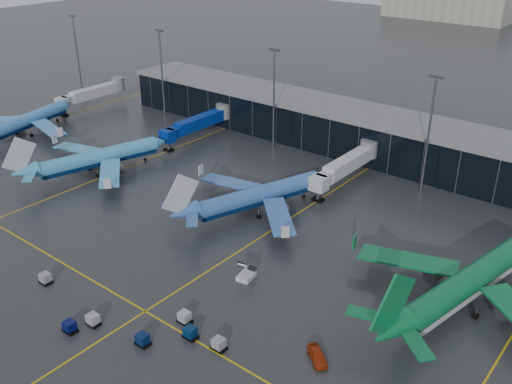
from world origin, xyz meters
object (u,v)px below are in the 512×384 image
Objects in this scene: service_van_red at (317,355)px; airliner_aer_lingus at (472,268)px; baggage_carts at (133,322)px; airliner_klm_west at (26,113)px; airliner_klm_near at (260,185)px; mobile_airstair at (246,274)px; airliner_arkefly at (99,148)px.

airliner_aer_lingus is at bearing 14.96° from service_van_red.
service_van_red is at bearing 23.64° from baggage_carts.
airliner_klm_west reaches higher than baggage_carts.
baggage_carts is at bearing -59.90° from airliner_klm_near.
mobile_airstair is (5.11, 19.71, 0.01)m from baggage_carts.
airliner_klm_near is 8.23× the size of service_van_red.
airliner_arkefly is 1.01× the size of airliner_klm_near.
airliner_klm_near is 10.68× the size of mobile_airstair.
service_van_red is at bearing -102.89° from airliner_aer_lingus.
airliner_klm_near is 0.88× the size of airliner_aer_lingus.
airliner_aer_lingus is at bearing 17.42° from airliner_arkefly.
airliner_arkefly reaches higher than service_van_red.
mobile_airstair is at bearing 2.22° from airliner_arkefly.
airliner_aer_lingus is 27.61m from service_van_red.
mobile_airstair is at bearing -141.60° from airliner_aer_lingus.
airliner_arkefly is 84.67m from airliner_aer_lingus.
airliner_klm_west is at bearing -171.13° from airliner_arkefly.
airliner_klm_west is 1.09× the size of baggage_carts.
airliner_klm_west is 0.88× the size of airliner_aer_lingus.
airliner_arkefly reaches higher than airliner_klm_west.
airliner_klm_west is 10.70× the size of mobile_airstair.
service_van_red is (110.28, -25.04, -5.04)m from airliner_klm_west.
service_van_red is at bearing -0.98° from airliner_arkefly.
service_van_red is at bearing -22.50° from airliner_klm_near.
mobile_airstair reaches higher than service_van_red.
airliner_arkefly is 41.65m from airliner_klm_near.
mobile_airstair is at bearing 104.81° from service_van_red.
airliner_klm_near is (40.93, 7.68, -0.06)m from airliner_arkefly.
airliner_aer_lingus is (43.66, -4.13, 0.78)m from airliner_klm_near.
airliner_klm_west reaches higher than service_van_red.
airliner_klm_west is 121.29m from airliner_aer_lingus.
baggage_carts reaches higher than service_van_red.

